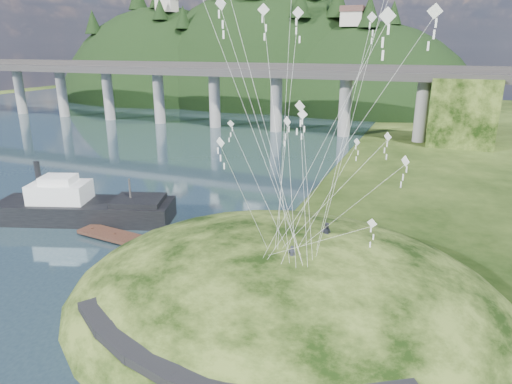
% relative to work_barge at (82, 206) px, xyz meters
% --- Properties ---
extents(ground, '(320.00, 320.00, 0.00)m').
position_rel_work_barge_xyz_m(ground, '(18.23, -9.21, -1.70)').
color(ground, black).
rests_on(ground, ground).
extents(grass_hill, '(36.00, 32.00, 13.00)m').
position_rel_work_barge_xyz_m(grass_hill, '(26.23, -7.21, -3.20)').
color(grass_hill, black).
rests_on(grass_hill, ground).
extents(footpath, '(22.29, 5.84, 0.83)m').
position_rel_work_barge_xyz_m(footpath, '(25.69, -18.95, 0.38)').
color(footpath, black).
rests_on(footpath, ground).
extents(bridge, '(160.00, 11.00, 15.00)m').
position_rel_work_barge_xyz_m(bridge, '(-8.23, 60.85, 8.00)').
color(bridge, '#2D2B2B').
rests_on(bridge, ground).
extents(far_ridge, '(153.00, 70.00, 94.50)m').
position_rel_work_barge_xyz_m(far_ridge, '(-25.35, 112.96, -9.14)').
color(far_ridge, black).
rests_on(far_ridge, ground).
extents(work_barge, '(20.08, 11.12, 6.79)m').
position_rel_work_barge_xyz_m(work_barge, '(0.00, 0.00, 0.00)').
color(work_barge, black).
rests_on(work_barge, ground).
extents(wooden_dock, '(14.59, 3.87, 1.03)m').
position_rel_work_barge_xyz_m(wooden_dock, '(9.73, -3.38, -1.25)').
color(wooden_dock, '#321B14').
rests_on(wooden_dock, ground).
extents(kite_flyers, '(2.06, 5.57, 1.74)m').
position_rel_work_barge_xyz_m(kite_flyers, '(28.44, -5.83, 4.01)').
color(kite_flyers, '#22232E').
rests_on(kite_flyers, ground).
extents(kite_swarm, '(18.12, 17.31, 19.41)m').
position_rel_work_barge_xyz_m(kite_swarm, '(27.79, -6.37, 15.95)').
color(kite_swarm, silver).
rests_on(kite_swarm, ground).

